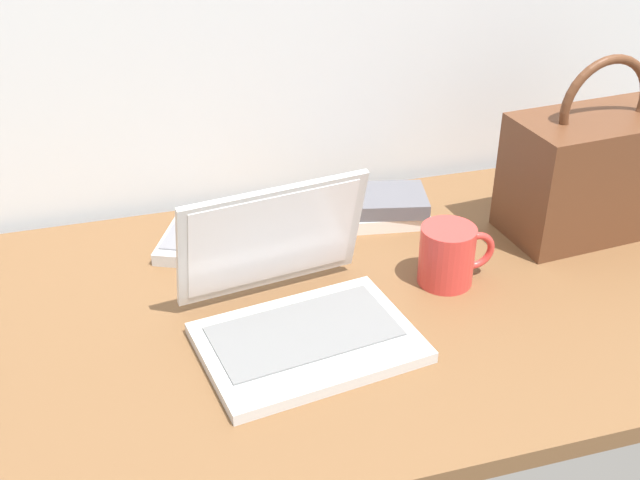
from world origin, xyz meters
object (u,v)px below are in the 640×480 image
(book_stack, at_px, (373,207))
(coffee_mug, at_px, (449,254))
(laptop, at_px, (295,305))
(handbag, at_px, (592,172))
(remote_control_near, at_px, (178,238))

(book_stack, bearing_deg, coffee_mug, -78.57)
(laptop, distance_m, handbag, 0.62)
(book_stack, bearing_deg, laptop, -127.81)
(handbag, bearing_deg, remote_control_near, 168.18)
(laptop, bearing_deg, handbag, 14.62)
(book_stack, bearing_deg, remote_control_near, 177.97)
(remote_control_near, bearing_deg, handbag, -11.82)
(laptop, bearing_deg, remote_control_near, 114.17)
(laptop, bearing_deg, coffee_mug, 12.27)
(coffee_mug, distance_m, handbag, 0.34)
(laptop, bearing_deg, book_stack, 52.19)
(laptop, height_order, book_stack, laptop)
(remote_control_near, distance_m, book_stack, 0.37)
(handbag, bearing_deg, book_stack, 158.99)
(laptop, relative_size, book_stack, 1.58)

